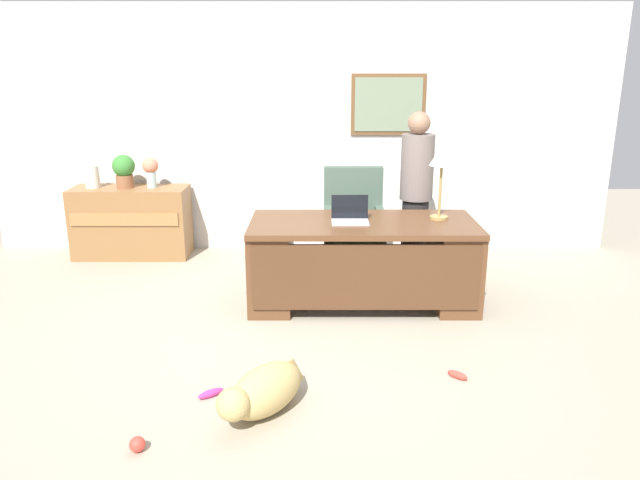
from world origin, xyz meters
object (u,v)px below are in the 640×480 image
Objects in this scene: armchair at (355,227)px; vase_empty at (94,177)px; dog_toy_ball at (139,444)px; credenza at (133,222)px; potted_plant at (126,170)px; desk_lamp at (444,160)px; vase_with_flowers at (152,169)px; laptop at (352,215)px; dog_lying at (264,391)px; desk at (364,260)px; dog_toy_plush at (459,375)px; dog_toy_bone at (212,393)px; person_standing at (418,193)px.

vase_empty is at bearing 169.14° from armchair.
vase_empty is at bearing 112.23° from dog_toy_ball.
potted_plant is at bearing 177.73° from credenza.
desk_lamp reaches higher than dog_toy_ball.
desk_lamp is 1.99× the size of vase_with_flowers.
armchair is 2.90m from vase_empty.
vase_with_flowers is at bearing 146.64° from laptop.
dog_lying is at bearing -104.60° from armchair.
dog_toy_plush is (0.56, -1.35, -0.39)m from desk.
desk_lamp is at bearing -23.88° from vase_with_flowers.
vase_with_flowers is at bearing 147.47° from desk.
potted_plant reaches higher than armchair.
dog_toy_bone is (-0.97, -1.62, -0.78)m from laptop.
dog_toy_ball is at bearing -72.74° from potted_plant.
credenza is at bearing -179.69° from vase_with_flowers.
potted_plant is (-1.77, 3.20, 0.82)m from dog_lying.
vase_empty is 3.59m from dog_toy_bone.
laptop is at bearing -33.36° from vase_with_flowers.
potted_plant is at bearing 107.26° from dog_toy_ball.
armchair is 3.33× the size of laptop.
laptop is at bearing 59.25° from dog_toy_bone.
vase_with_flowers reaches higher than dog_toy_plush.
vase_with_flowers is (-2.78, 0.62, 0.13)m from person_standing.
person_standing is at bearing 54.12° from desk.
laptop is 2.65m from dog_toy_ball.
potted_plant is at bearing 168.59° from person_standing.
person_standing is at bearing -12.57° from vase_with_flowers.
laptop is 1.73m from dog_toy_plush.
potted_plant is at bearing 150.58° from desk.
vase_with_flowers reaches higher than dog_lying.
vase_empty reaches higher than dog_toy_ball.
dog_lying is 1.97× the size of vase_with_flowers.
armchair is 2.71m from dog_toy_bone.
laptop is 1.33× the size of vase_empty.
dog_toy_plush is at bearing 8.22° from dog_toy_bone.
vase_empty is at bearing 141.01° from dog_toy_plush.
vase_empty is at bearing 153.25° from laptop.
credenza is 1.94× the size of dog_lying.
desk is 2.93m from potted_plant.
potted_plant is 3.86m from dog_toy_ball.
laptop is (-0.08, -0.84, 0.33)m from armchair.
desk_lamp is 3.17m from vase_with_flowers.
vase_empty is 2.71× the size of dog_toy_ball.
laptop is 2.05m from dog_toy_bone.
laptop is (-0.69, -0.76, -0.04)m from person_standing.
desk_lamp is at bearing -22.12° from credenza.
credenza is 3.92× the size of laptop.
person_standing reaches higher than vase_empty.
vase_empty is at bearing 179.80° from credenza.
dog_toy_bone is (1.77, -3.00, -0.87)m from vase_empty.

